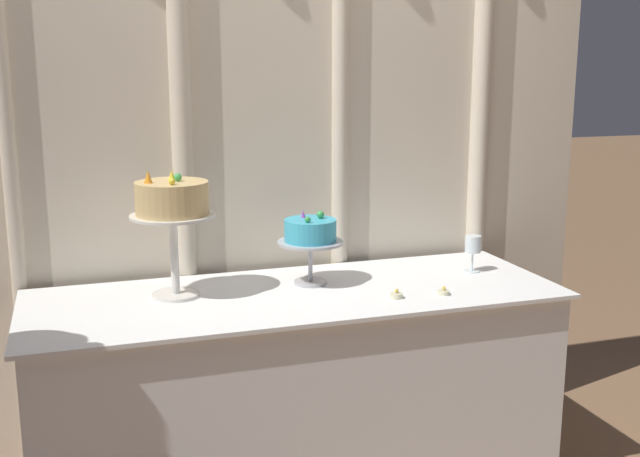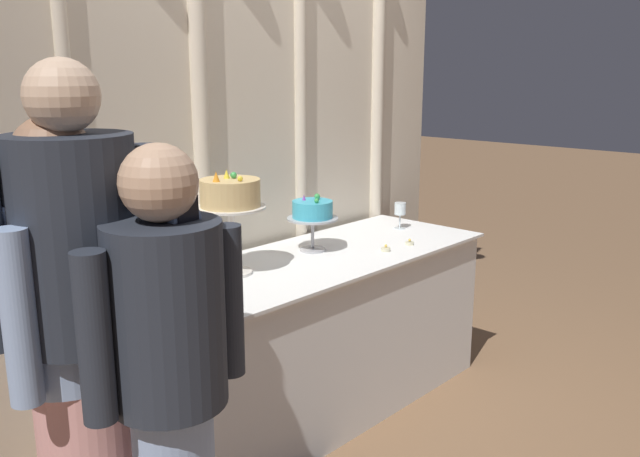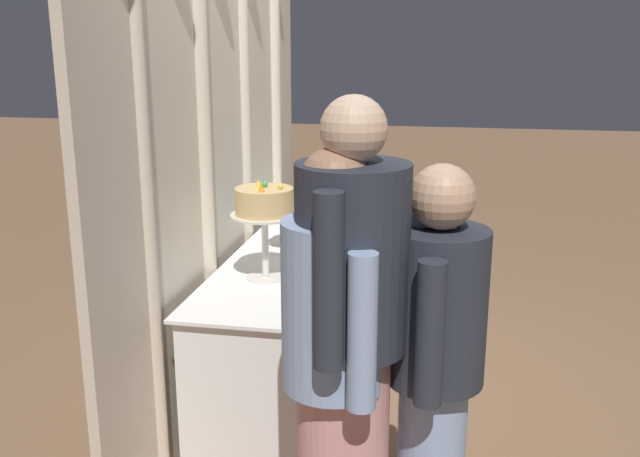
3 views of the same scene
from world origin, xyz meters
The scene contains 7 objects.
draped_curtain centered at (0.02, 0.51, 1.49)m, with size 2.88×0.17×2.82m.
cake_table centered at (0.00, 0.10, 0.40)m, with size 1.95×0.70×0.79m.
cake_display_nearleft centered at (-0.43, 0.19, 1.12)m, with size 0.30×0.30×0.46m.
cake_display_nearright centered at (0.08, 0.19, 0.98)m, with size 0.25×0.25×0.28m.
wine_glass centered at (0.75, 0.15, 0.90)m, with size 0.06×0.06×0.15m.
tealight_far_left centered at (0.32, -0.08, 0.80)m, with size 0.05×0.05×0.04m.
tealight_near_left centered at (0.50, -0.09, 0.80)m, with size 0.04×0.04×0.03m.
Camera 1 is at (-0.76, -2.49, 1.61)m, focal length 43.02 mm.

